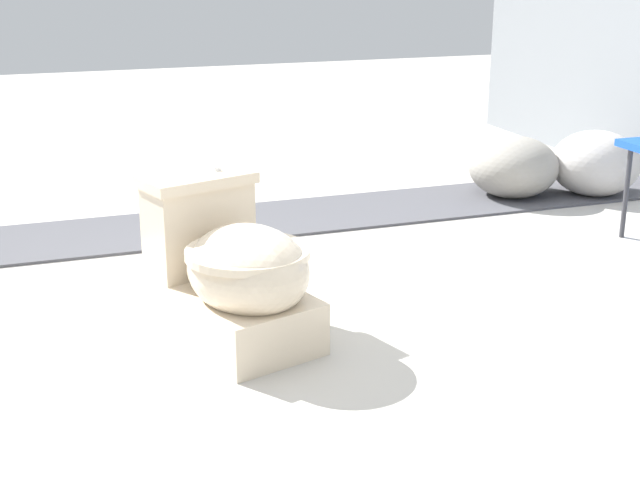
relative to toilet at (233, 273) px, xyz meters
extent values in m
plane|color=#B7B2A8|center=(-0.06, 0.06, -0.22)|extent=(14.00, 14.00, 0.00)
cube|color=#4C4C51|center=(-1.23, 0.56, -0.21)|extent=(0.56, 8.00, 0.01)
cube|color=beige|center=(0.00, 0.00, -0.14)|extent=(0.67, 0.50, 0.17)
ellipsoid|color=beige|center=(0.09, 0.03, 0.04)|extent=(0.53, 0.47, 0.28)
cylinder|color=beige|center=(0.09, 0.03, 0.10)|extent=(0.49, 0.49, 0.03)
cube|color=beige|center=(-0.20, -0.06, 0.10)|extent=(0.27, 0.38, 0.30)
cube|color=beige|center=(-0.20, -0.06, 0.27)|extent=(0.30, 0.41, 0.04)
cylinder|color=silver|center=(-0.23, 0.01, 0.29)|extent=(0.02, 0.02, 0.01)
cylinder|color=#38383D|center=(-0.47, 1.88, -0.02)|extent=(0.02, 0.02, 0.40)
ellipsoid|color=gray|center=(-1.23, 1.77, -0.06)|extent=(0.65, 0.65, 0.31)
ellipsoid|color=#B7B2AD|center=(-1.11, 2.18, -0.05)|extent=(0.58, 0.60, 0.34)
camera|label=1|loc=(2.62, -0.62, 0.99)|focal=50.00mm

